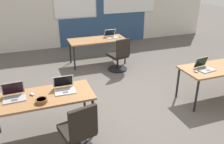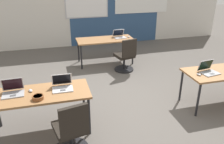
{
  "view_description": "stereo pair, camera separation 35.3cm",
  "coord_description": "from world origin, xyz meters",
  "px_view_note": "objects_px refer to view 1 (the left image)",
  "views": [
    {
      "loc": [
        -1.81,
        -3.97,
        2.54
      ],
      "look_at": [
        -0.46,
        -0.27,
        0.8
      ],
      "focal_mm": 37.49,
      "sensor_mm": 36.0,
      "label": 1
    },
    {
      "loc": [
        -1.47,
        -4.08,
        2.54
      ],
      "look_at": [
        -0.46,
        -0.27,
        0.8
      ],
      "focal_mm": 37.49,
      "sensor_mm": 36.0,
      "label": 2
    }
  ],
  "objects_px": {
    "mouse_near_left_end": "(32,94)",
    "desk_near_right": "(219,69)",
    "desk_far_center": "(97,41)",
    "laptop_near_left_inner": "(64,88)",
    "desk_near_left": "(42,99)",
    "mouse_near_right_inner": "(196,71)",
    "mouse_far_right": "(120,37)",
    "laptop_near_right_inner": "(204,67)",
    "chair_far_right": "(119,57)",
    "chair_near_left_inner": "(79,135)",
    "laptop_far_right": "(111,36)",
    "laptop_near_left_end": "(14,95)",
    "snack_bowl": "(41,100)"
  },
  "relations": [
    {
      "from": "mouse_near_left_end",
      "to": "desk_near_right",
      "type": "bearing_deg",
      "value": -1.43
    },
    {
      "from": "desk_far_center",
      "to": "laptop_near_left_inner",
      "type": "relative_size",
      "value": 4.76
    },
    {
      "from": "desk_near_right",
      "to": "desk_far_center",
      "type": "height_order",
      "value": "same"
    },
    {
      "from": "desk_near_left",
      "to": "mouse_near_right_inner",
      "type": "relative_size",
      "value": 14.93
    },
    {
      "from": "mouse_near_left_end",
      "to": "mouse_far_right",
      "type": "bearing_deg",
      "value": 46.26
    },
    {
      "from": "desk_far_center",
      "to": "laptop_near_right_inner",
      "type": "distance_m",
      "value": 3.12
    },
    {
      "from": "desk_far_center",
      "to": "chair_far_right",
      "type": "relative_size",
      "value": 1.74
    },
    {
      "from": "chair_near_left_inner",
      "to": "laptop_far_right",
      "type": "bearing_deg",
      "value": -129.14
    },
    {
      "from": "laptop_near_left_inner",
      "to": "mouse_near_left_end",
      "type": "bearing_deg",
      "value": 178.45
    },
    {
      "from": "laptop_near_right_inner",
      "to": "mouse_far_right",
      "type": "height_order",
      "value": "laptop_near_right_inner"
    },
    {
      "from": "desk_near_right",
      "to": "laptop_near_left_end",
      "type": "xyz_separation_m",
      "value": [
        -3.9,
        0.08,
        0.11
      ]
    },
    {
      "from": "laptop_near_left_end",
      "to": "snack_bowl",
      "type": "xyz_separation_m",
      "value": [
        0.38,
        -0.28,
        -0.01
      ]
    },
    {
      "from": "laptop_near_left_inner",
      "to": "laptop_far_right",
      "type": "height_order",
      "value": "laptop_near_left_inner"
    },
    {
      "from": "desk_near_left",
      "to": "laptop_near_left_inner",
      "type": "xyz_separation_m",
      "value": [
        0.37,
        0.07,
        0.11
      ]
    },
    {
      "from": "laptop_near_left_inner",
      "to": "laptop_near_left_end",
      "type": "bearing_deg",
      "value": 179.9
    },
    {
      "from": "mouse_near_left_end",
      "to": "laptop_near_left_inner",
      "type": "bearing_deg",
      "value": -2.8
    },
    {
      "from": "mouse_near_left_end",
      "to": "laptop_far_right",
      "type": "xyz_separation_m",
      "value": [
        2.33,
        2.76,
        0.03
      ]
    },
    {
      "from": "chair_near_left_inner",
      "to": "laptop_near_right_inner",
      "type": "distance_m",
      "value": 2.81
    },
    {
      "from": "laptop_near_right_inner",
      "to": "chair_far_right",
      "type": "distance_m",
      "value": 2.32
    },
    {
      "from": "laptop_near_left_inner",
      "to": "chair_far_right",
      "type": "height_order",
      "value": "laptop_near_left_inner"
    },
    {
      "from": "desk_near_right",
      "to": "laptop_far_right",
      "type": "bearing_deg",
      "value": 114.68
    },
    {
      "from": "desk_near_left",
      "to": "desk_far_center",
      "type": "bearing_deg",
      "value": 57.99
    },
    {
      "from": "laptop_near_left_inner",
      "to": "mouse_near_left_end",
      "type": "distance_m",
      "value": 0.51
    },
    {
      "from": "desk_near_left",
      "to": "laptop_near_left_end",
      "type": "distance_m",
      "value": 0.42
    },
    {
      "from": "desk_far_center",
      "to": "snack_bowl",
      "type": "bearing_deg",
      "value": -120.48
    },
    {
      "from": "mouse_far_right",
      "to": "snack_bowl",
      "type": "distance_m",
      "value": 3.87
    },
    {
      "from": "laptop_near_right_inner",
      "to": "laptop_near_left_inner",
      "type": "bearing_deg",
      "value": 169.78
    },
    {
      "from": "laptop_near_left_end",
      "to": "mouse_near_right_inner",
      "type": "bearing_deg",
      "value": -5.15
    },
    {
      "from": "desk_near_right",
      "to": "laptop_near_left_inner",
      "type": "distance_m",
      "value": 3.13
    },
    {
      "from": "laptop_near_right_inner",
      "to": "laptop_far_right",
      "type": "distance_m",
      "value": 3.0
    },
    {
      "from": "chair_near_left_inner",
      "to": "mouse_near_left_end",
      "type": "distance_m",
      "value": 1.02
    },
    {
      "from": "chair_near_left_inner",
      "to": "snack_bowl",
      "type": "xyz_separation_m",
      "value": [
        -0.43,
        0.5,
        0.38
      ]
    },
    {
      "from": "mouse_far_right",
      "to": "chair_far_right",
      "type": "xyz_separation_m",
      "value": [
        -0.32,
        -0.72,
        -0.36
      ]
    },
    {
      "from": "laptop_far_right",
      "to": "snack_bowl",
      "type": "height_order",
      "value": "laptop_far_right"
    },
    {
      "from": "chair_near_left_inner",
      "to": "laptop_far_right",
      "type": "relative_size",
      "value": 2.66
    },
    {
      "from": "laptop_near_left_end",
      "to": "laptop_far_right",
      "type": "bearing_deg",
      "value": 44.29
    },
    {
      "from": "mouse_near_right_inner",
      "to": "chair_far_right",
      "type": "distance_m",
      "value": 2.28
    },
    {
      "from": "mouse_near_left_end",
      "to": "chair_far_right",
      "type": "relative_size",
      "value": 0.12
    },
    {
      "from": "laptop_far_right",
      "to": "laptop_near_left_inner",
      "type": "bearing_deg",
      "value": -125.97
    },
    {
      "from": "desk_near_left",
      "to": "laptop_near_right_inner",
      "type": "height_order",
      "value": "laptop_near_right_inner"
    },
    {
      "from": "desk_near_left",
      "to": "chair_near_left_inner",
      "type": "height_order",
      "value": "chair_near_left_inner"
    },
    {
      "from": "chair_near_left_inner",
      "to": "mouse_near_left_end",
      "type": "relative_size",
      "value": 8.17
    },
    {
      "from": "chair_near_left_inner",
      "to": "chair_far_right",
      "type": "distance_m",
      "value": 3.25
    },
    {
      "from": "laptop_far_right",
      "to": "chair_far_right",
      "type": "height_order",
      "value": "laptop_far_right"
    },
    {
      "from": "laptop_near_left_end",
      "to": "desk_far_center",
      "type": "bearing_deg",
      "value": 49.02
    },
    {
      "from": "laptop_near_right_inner",
      "to": "mouse_near_right_inner",
      "type": "relative_size",
      "value": 3.46
    },
    {
      "from": "laptop_near_left_inner",
      "to": "laptop_far_right",
      "type": "distance_m",
      "value": 3.33
    },
    {
      "from": "desk_near_right",
      "to": "laptop_near_right_inner",
      "type": "bearing_deg",
      "value": 179.98
    },
    {
      "from": "chair_far_right",
      "to": "laptop_near_right_inner",
      "type": "bearing_deg",
      "value": 102.61
    },
    {
      "from": "desk_near_right",
      "to": "mouse_far_right",
      "type": "height_order",
      "value": "mouse_far_right"
    }
  ]
}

